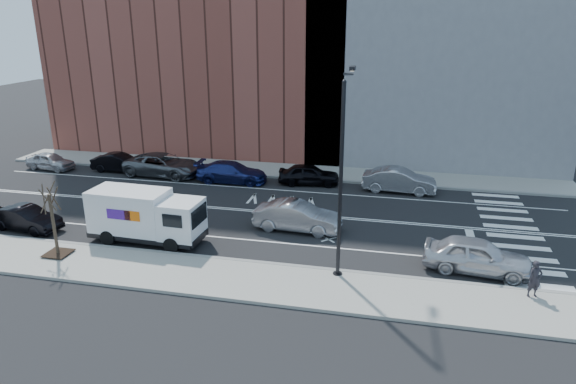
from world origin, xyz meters
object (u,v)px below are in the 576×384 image
at_px(near_parked_front, 477,256).
at_px(pedestrian, 535,279).
at_px(fedex_van, 146,215).
at_px(driving_sedan, 297,216).
at_px(far_parked_b, 120,163).
at_px(far_parked_a, 50,161).

relative_size(near_parked_front, pedestrian, 2.98).
distance_m(fedex_van, driving_sedan, 8.28).
bearing_deg(driving_sedan, far_parked_b, 65.47).
relative_size(fedex_van, near_parked_front, 1.27).
bearing_deg(fedex_van, far_parked_b, 127.84).
bearing_deg(far_parked_a, far_parked_b, -75.80).
bearing_deg(near_parked_front, pedestrian, -128.96).
bearing_deg(driving_sedan, pedestrian, -111.54).
xyz_separation_m(fedex_van, far_parked_a, (-13.96, 11.02, -0.80)).
bearing_deg(driving_sedan, fedex_van, 116.60).
relative_size(far_parked_a, far_parked_b, 0.93).
height_order(far_parked_a, driving_sedan, driving_sedan).
bearing_deg(driving_sedan, near_parked_front, -105.17).
bearing_deg(pedestrian, driving_sedan, 136.04).
relative_size(fedex_van, far_parked_b, 1.46).
height_order(driving_sedan, pedestrian, pedestrian).
bearing_deg(near_parked_front, driving_sedan, 78.90).
xyz_separation_m(fedex_van, near_parked_front, (16.88, 0.14, -0.64)).
height_order(far_parked_a, far_parked_b, far_parked_b).
relative_size(far_parked_b, driving_sedan, 0.87).
relative_size(fedex_van, driving_sedan, 1.27).
bearing_deg(pedestrian, far_parked_a, 139.35).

